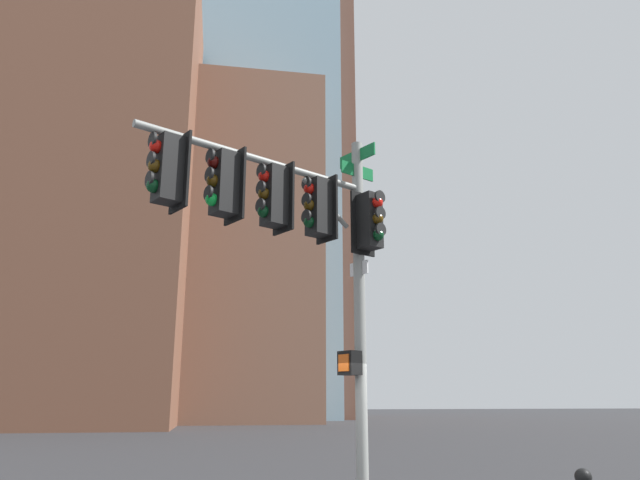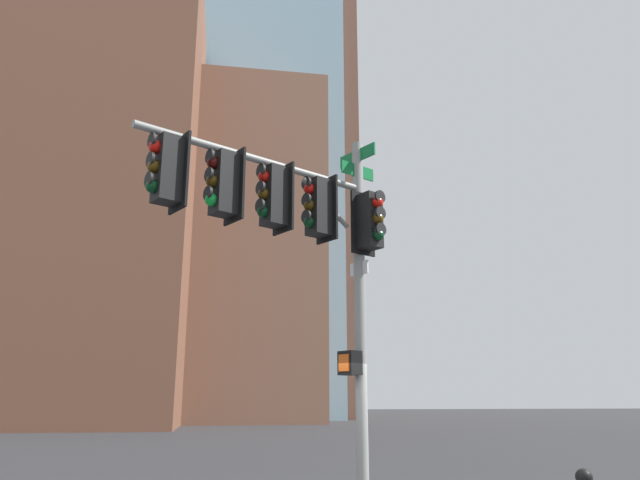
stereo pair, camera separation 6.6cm
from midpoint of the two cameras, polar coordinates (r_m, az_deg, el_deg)
name	(u,v)px [view 1 (the left image)]	position (r m, az deg, el deg)	size (l,w,h in m)	color
signal_pole_assembly	(298,228)	(9.85, -2.28, 1.17)	(4.16, 2.59, 6.58)	gray
building_brick_nearside	(45,185)	(49.83, -24.90, 4.81)	(21.59, 14.69, 35.17)	brown
building_brick_midblock	(199,253)	(55.31, -11.56, -1.20)	(20.77, 15.20, 29.58)	#845B47
building_glass_tower	(229,77)	(78.31, -8.78, 15.24)	(22.92, 28.12, 82.18)	#8CB2C6
building_brick_farside	(267,207)	(68.06, -5.18, 3.17)	(16.91, 18.14, 46.07)	brown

